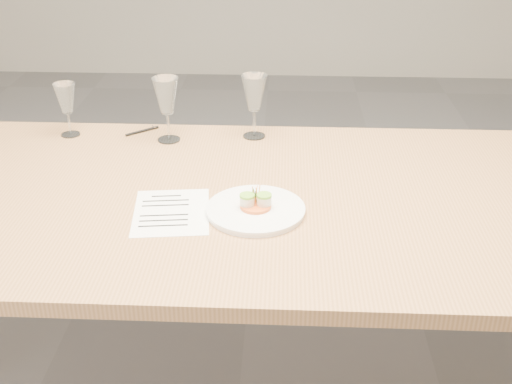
{
  "coord_description": "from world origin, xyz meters",
  "views": [
    {
      "loc": [
        0.13,
        -1.54,
        1.56
      ],
      "look_at": [
        0.06,
        -0.08,
        0.8
      ],
      "focal_mm": 45.0,
      "sensor_mm": 36.0,
      "label": 1
    }
  ],
  "objects_px": {
    "ballpoint_pen": "(142,131)",
    "wine_glass_0": "(66,100)",
    "dinner_plate": "(256,209)",
    "wine_glass_2": "(254,94)",
    "dining_table": "(236,215)",
    "recipe_sheet": "(171,212)",
    "wine_glass_1": "(166,97)"
  },
  "relations": [
    {
      "from": "recipe_sheet",
      "to": "ballpoint_pen",
      "type": "bearing_deg",
      "value": 102.32
    },
    {
      "from": "ballpoint_pen",
      "to": "wine_glass_2",
      "type": "xyz_separation_m",
      "value": [
        0.38,
        -0.02,
        0.14
      ]
    },
    {
      "from": "dinner_plate",
      "to": "wine_glass_0",
      "type": "xyz_separation_m",
      "value": [
        -0.64,
        0.49,
        0.11
      ]
    },
    {
      "from": "dinner_plate",
      "to": "wine_glass_0",
      "type": "distance_m",
      "value": 0.81
    },
    {
      "from": "dinner_plate",
      "to": "wine_glass_1",
      "type": "bearing_deg",
      "value": 123.13
    },
    {
      "from": "wine_glass_1",
      "to": "dinner_plate",
      "type": "bearing_deg",
      "value": -56.87
    },
    {
      "from": "ballpoint_pen",
      "to": "wine_glass_2",
      "type": "distance_m",
      "value": 0.4
    },
    {
      "from": "ballpoint_pen",
      "to": "wine_glass_0",
      "type": "height_order",
      "value": "wine_glass_0"
    },
    {
      "from": "dinner_plate",
      "to": "wine_glass_2",
      "type": "distance_m",
      "value": 0.53
    },
    {
      "from": "dinner_plate",
      "to": "wine_glass_0",
      "type": "height_order",
      "value": "wine_glass_0"
    },
    {
      "from": "ballpoint_pen",
      "to": "wine_glass_0",
      "type": "xyz_separation_m",
      "value": [
        -0.23,
        -0.04,
        0.12
      ]
    },
    {
      "from": "dinner_plate",
      "to": "wine_glass_2",
      "type": "height_order",
      "value": "wine_glass_2"
    },
    {
      "from": "dining_table",
      "to": "recipe_sheet",
      "type": "height_order",
      "value": "recipe_sheet"
    },
    {
      "from": "wine_glass_1",
      "to": "wine_glass_2",
      "type": "height_order",
      "value": "wine_glass_1"
    },
    {
      "from": "wine_glass_1",
      "to": "ballpoint_pen",
      "type": "bearing_deg",
      "value": 147.54
    },
    {
      "from": "dining_table",
      "to": "wine_glass_2",
      "type": "bearing_deg",
      "value": 85.57
    },
    {
      "from": "dining_table",
      "to": "recipe_sheet",
      "type": "distance_m",
      "value": 0.2
    },
    {
      "from": "recipe_sheet",
      "to": "ballpoint_pen",
      "type": "xyz_separation_m",
      "value": [
        -0.19,
        0.54,
        0.0
      ]
    },
    {
      "from": "recipe_sheet",
      "to": "dinner_plate",
      "type": "bearing_deg",
      "value": -4.81
    },
    {
      "from": "wine_glass_2",
      "to": "wine_glass_0",
      "type": "bearing_deg",
      "value": -178.47
    },
    {
      "from": "wine_glass_0",
      "to": "wine_glass_1",
      "type": "bearing_deg",
      "value": -4.81
    },
    {
      "from": "dinner_plate",
      "to": "recipe_sheet",
      "type": "height_order",
      "value": "dinner_plate"
    },
    {
      "from": "dinner_plate",
      "to": "wine_glass_2",
      "type": "relative_size",
      "value": 1.24
    },
    {
      "from": "ballpoint_pen",
      "to": "wine_glass_2",
      "type": "relative_size",
      "value": 0.47
    },
    {
      "from": "ballpoint_pen",
      "to": "wine_glass_0",
      "type": "distance_m",
      "value": 0.26
    },
    {
      "from": "wine_glass_1",
      "to": "wine_glass_2",
      "type": "relative_size",
      "value": 1.01
    },
    {
      "from": "dinner_plate",
      "to": "wine_glass_1",
      "type": "height_order",
      "value": "wine_glass_1"
    },
    {
      "from": "wine_glass_0",
      "to": "wine_glass_2",
      "type": "height_order",
      "value": "wine_glass_2"
    },
    {
      "from": "recipe_sheet",
      "to": "wine_glass_0",
      "type": "distance_m",
      "value": 0.66
    },
    {
      "from": "recipe_sheet",
      "to": "wine_glass_1",
      "type": "distance_m",
      "value": 0.5
    },
    {
      "from": "dining_table",
      "to": "ballpoint_pen",
      "type": "xyz_separation_m",
      "value": [
        -0.34,
        0.43,
        0.07
      ]
    },
    {
      "from": "wine_glass_2",
      "to": "dining_table",
      "type": "bearing_deg",
      "value": -94.43
    }
  ]
}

